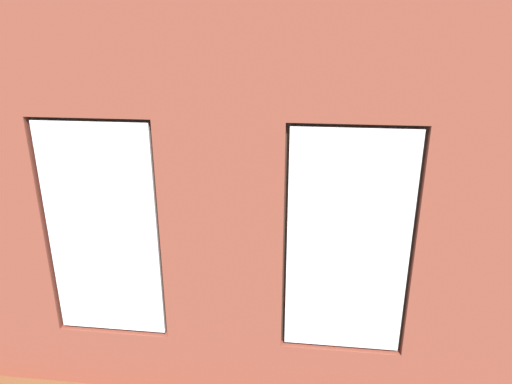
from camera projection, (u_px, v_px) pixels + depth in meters
ground_plane at (259, 256)px, 6.94m from camera, size 6.27×6.35×0.10m
brick_wall_with_windows at (222, 215)px, 3.71m from camera, size 5.67×0.30×3.56m
white_wall_right at (63, 136)px, 6.44m from camera, size 0.10×5.35×3.56m
couch_by_window at (177, 315)px, 4.88m from camera, size 1.72×0.87×0.80m
couch_left at (413, 256)px, 6.14m from camera, size 0.87×1.93×0.80m
coffee_table at (257, 238)px, 6.61m from camera, size 1.47×0.85×0.40m
cup_ceramic at (225, 234)px, 6.51m from camera, size 0.08×0.08×0.09m
candle_jar at (246, 228)px, 6.69m from camera, size 0.08×0.08×0.12m
remote_silver at (286, 231)px, 6.68m from camera, size 0.17×0.06×0.02m
remote_gray at (257, 234)px, 6.59m from camera, size 0.13×0.17×0.02m
media_console at (85, 243)px, 6.61m from camera, size 1.27×0.42×0.58m
tv_flatscreen at (80, 203)px, 6.41m from camera, size 0.91×0.20×0.64m
papasan_chair at (256, 189)px, 8.41m from camera, size 1.01×1.01×0.66m
potted_plant_by_left_couch at (371, 211)px, 7.48m from camera, size 0.30×0.30×0.54m
potted_plant_corner_near_left at (395, 171)px, 8.46m from camera, size 0.86×0.94×1.33m
potted_plant_mid_room_small at (309, 206)px, 7.70m from camera, size 0.36×0.36×0.60m
potted_plant_corner_far_left at (470, 316)px, 4.37m from camera, size 0.83×0.76×1.13m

